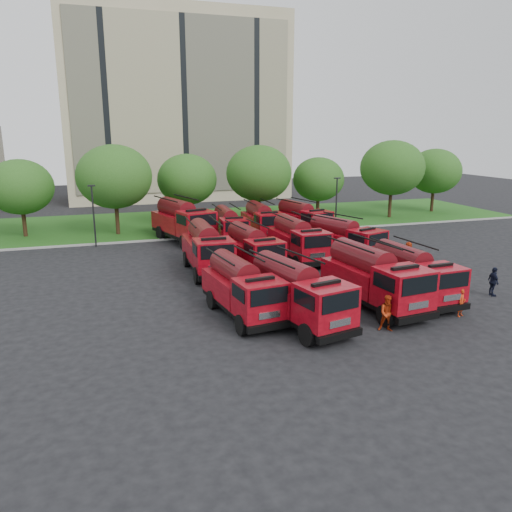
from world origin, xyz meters
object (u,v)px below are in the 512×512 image
Objects in this scene: fire_truck_2 at (374,278)px; firefighter_5 at (407,265)px; fire_truck_10 at (262,221)px; firefighter_3 at (434,302)px; firefighter_4 at (269,278)px; fire_truck_3 at (412,274)px; fire_truck_1 at (297,293)px; fire_truck_9 at (229,226)px; fire_truck_0 at (242,288)px; fire_truck_6 at (298,240)px; firefighter_2 at (492,296)px; fire_truck_11 at (302,219)px; fire_truck_7 at (344,239)px; fire_truck_4 at (207,249)px; firefighter_1 at (387,331)px; firefighter_0 at (460,316)px; fire_truck_5 at (252,249)px; fire_truck_8 at (183,221)px.

fire_truck_2 is 4.26× the size of firefighter_5.
fire_truck_10 is at bearing -48.66° from firefighter_5.
firefighter_4 is at bearing -75.62° from firefighter_3.
fire_truck_1 is at bearing -172.70° from fire_truck_3.
fire_truck_10 is (0.10, 19.30, -0.12)m from fire_truck_2.
fire_truck_2 is 1.14× the size of fire_truck_9.
fire_truck_1 is 8.77m from firefighter_3.
fire_truck_6 reaches higher than fire_truck_0.
firefighter_5 is (6.81, -12.45, -1.52)m from fire_truck_10.
fire_truck_6 is (4.87, 11.60, -0.02)m from fire_truck_1.
fire_truck_9 is at bearing 44.90° from firefighter_2.
fire_truck_11 is (3.92, 8.44, -0.03)m from fire_truck_6.
fire_truck_0 is at bearing 98.68° from firefighter_2.
fire_truck_11 is 19.98m from firefighter_2.
fire_truck_3 is at bearing -113.30° from fire_truck_7.
fire_truck_3 is (2.75, 0.43, -0.15)m from fire_truck_2.
firefighter_4 is at bearing -133.57° from fire_truck_11.
fire_truck_9 is 15.18m from firefighter_5.
fire_truck_7 is at bearing 3.46° from fire_truck_4.
fire_truck_3 is 7.80m from firefighter_5.
fire_truck_1 is 4.19× the size of firefighter_2.
firefighter_2 is (8.71, 2.71, 0.00)m from firefighter_1.
firefighter_2 is at bearing -57.18° from fire_truck_9.
fire_truck_9 is 4.36× the size of firefighter_0.
firefighter_3 is at bearing -56.24° from fire_truck_5.
fire_truck_5 is at bearing 73.09° from fire_truck_1.
fire_truck_0 is 2.94m from fire_truck_1.
fire_truck_11 is at bearing 83.33° from fire_truck_3.
fire_truck_3 is at bearing -80.58° from fire_truck_10.
fire_truck_5 is at bearing -161.28° from fire_truck_6.
fire_truck_2 is at bearing -71.53° from fire_truck_5.
fire_truck_5 is 0.98× the size of fire_truck_6.
fire_truck_5 is at bearing -80.93° from firefighter_3.
firefighter_2 is at bearing -173.35° from firefighter_4.
fire_truck_8 is (-6.95, 9.05, 0.25)m from fire_truck_6.
fire_truck_1 is 1.08× the size of fire_truck_10.
firefighter_3 is (-0.18, -19.48, -1.52)m from fire_truck_11.
firefighter_0 is (0.86, -3.10, -1.49)m from fire_truck_3.
fire_truck_1 is 1.11× the size of fire_truck_9.
firefighter_4 is at bearing 129.21° from firefighter_1.
fire_truck_4 reaches higher than firefighter_2.
firefighter_2 is (14.76, -1.41, -1.49)m from fire_truck_0.
fire_truck_6 is at bearing -93.08° from firefighter_4.
fire_truck_0 is 1.03× the size of fire_truck_9.
fire_truck_6 is at bearing 46.62° from fire_truck_0.
fire_truck_3 is 0.80× the size of fire_truck_8.
fire_truck_7 is 12.77m from firefighter_0.
fire_truck_11 is at bearing -120.51° from firefighter_3.
fire_truck_3 is at bearing -76.50° from fire_truck_6.
fire_truck_4 reaches higher than fire_truck_5.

